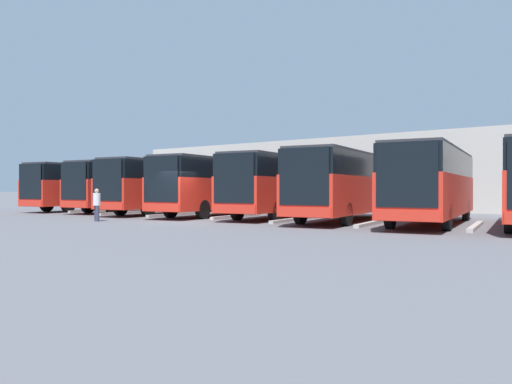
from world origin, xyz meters
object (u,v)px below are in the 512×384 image
(bus_4, at_px, (221,184))
(bus_5, at_px, (171,185))
(bus_3, at_px, (285,184))
(bus_6, at_px, (137,185))
(bus_7, at_px, (96,185))
(bus_1, at_px, (432,183))
(pedestrian, at_px, (97,204))
(bus_2, at_px, (348,183))

(bus_4, relative_size, bus_5, 1.00)
(bus_5, bearing_deg, bus_4, 173.01)
(bus_3, xyz_separation_m, bus_5, (8.47, 0.77, 0.00))
(bus_5, distance_m, bus_6, 4.29)
(bus_5, height_order, bus_7, same)
(bus_5, height_order, bus_6, same)
(bus_4, xyz_separation_m, bus_5, (4.23, 0.11, 0.00))
(bus_1, xyz_separation_m, pedestrian, (14.08, 7.88, -1.02))
(bus_3, bearing_deg, bus_1, 167.10)
(bus_4, bearing_deg, pedestrian, 71.58)
(bus_5, xyz_separation_m, pedestrian, (-2.85, 7.76, -1.02))
(bus_6, relative_size, pedestrian, 7.21)
(bus_2, relative_size, bus_7, 1.00)
(pedestrian, bearing_deg, bus_2, 56.18)
(bus_7, bearing_deg, bus_2, 171.25)
(bus_1, distance_m, bus_3, 8.49)
(bus_5, bearing_deg, bus_7, -9.86)
(bus_2, distance_m, bus_3, 4.29)
(bus_2, bearing_deg, bus_5, -8.01)
(bus_3, height_order, bus_4, same)
(bus_5, xyz_separation_m, bus_7, (8.47, -0.21, 0.00))
(bus_1, height_order, bus_3, same)
(bus_3, bearing_deg, bus_7, -6.55)
(bus_5, distance_m, pedestrian, 8.33)
(bus_2, height_order, bus_6, same)
(bus_7, relative_size, pedestrian, 7.21)
(bus_1, xyz_separation_m, bus_7, (25.40, -0.09, 0.00))
(bus_6, relative_size, bus_7, 1.00)
(bus_1, relative_size, pedestrian, 7.21)
(bus_5, bearing_deg, bus_3, 176.75)
(bus_1, distance_m, bus_4, 12.70)
(bus_3, xyz_separation_m, pedestrian, (5.61, 8.53, -1.02))
(bus_2, bearing_deg, bus_7, -8.75)
(bus_6, bearing_deg, bus_5, 162.63)
(bus_6, bearing_deg, bus_2, 169.63)
(bus_4, xyz_separation_m, bus_7, (12.70, -0.10, 0.00))
(bus_7, height_order, pedestrian, bus_7)
(bus_4, height_order, pedestrian, bus_4)
(bus_6, bearing_deg, bus_4, 167.79)
(bus_2, xyz_separation_m, pedestrian, (9.85, 7.86, -1.02))
(bus_6, height_order, bus_7, same)
(bus_3, distance_m, bus_7, 16.95)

